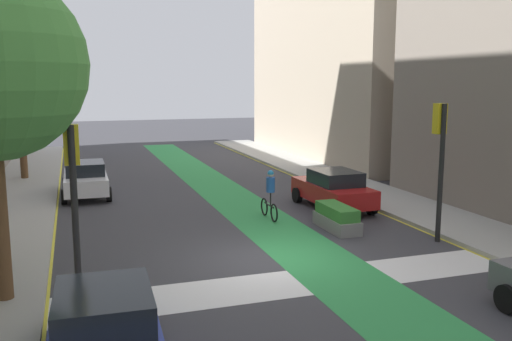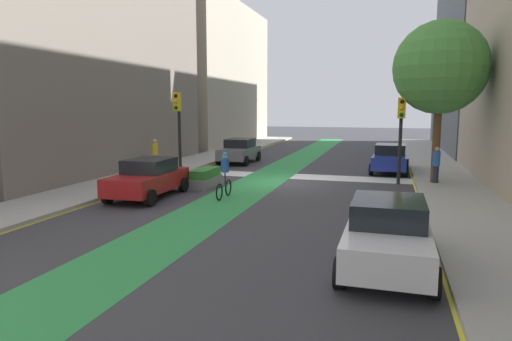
# 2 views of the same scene
# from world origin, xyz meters

# --- Properties ---
(ground_plane) EXTENTS (120.00, 120.00, 0.00)m
(ground_plane) POSITION_xyz_m (0.00, 0.00, 0.00)
(ground_plane) COLOR #38383D
(bike_lane_paint) EXTENTS (2.40, 60.00, 0.01)m
(bike_lane_paint) POSITION_xyz_m (1.28, 0.00, 0.00)
(bike_lane_paint) COLOR #2D8C47
(bike_lane_paint) RESTS_ON ground_plane
(crosswalk_band) EXTENTS (12.00, 1.80, 0.01)m
(crosswalk_band) POSITION_xyz_m (0.00, -2.00, 0.00)
(crosswalk_band) COLOR silver
(crosswalk_band) RESTS_ON ground_plane
(sidewalk_left) EXTENTS (3.00, 60.00, 0.15)m
(sidewalk_left) POSITION_xyz_m (-7.50, 0.00, 0.07)
(sidewalk_left) COLOR #9E9E99
(sidewalk_left) RESTS_ON ground_plane
(curb_stripe_left) EXTENTS (0.16, 60.00, 0.01)m
(curb_stripe_left) POSITION_xyz_m (-6.00, 0.00, 0.01)
(curb_stripe_left) COLOR yellow
(curb_stripe_left) RESTS_ON ground_plane
(sidewalk_right) EXTENTS (3.00, 60.00, 0.15)m
(sidewalk_right) POSITION_xyz_m (7.50, 0.00, 0.07)
(sidewalk_right) COLOR #9E9E99
(sidewalk_right) RESTS_ON ground_plane
(curb_stripe_right) EXTENTS (0.16, 60.00, 0.01)m
(curb_stripe_right) POSITION_xyz_m (6.00, 0.00, 0.01)
(curb_stripe_right) COLOR yellow
(curb_stripe_right) RESTS_ON ground_plane
(buildings_right_row) EXTENTS (7.65, 58.52, 18.35)m
(buildings_right_row) POSITION_xyz_m (12.58, 0.42, 8.09)
(buildings_right_row) COLOR #B2A893
(buildings_right_row) RESTS_ON ground_plane
(traffic_signal_near_right) EXTENTS (0.35, 0.52, 4.38)m
(traffic_signal_near_right) POSITION_xyz_m (5.68, 0.05, 3.07)
(traffic_signal_near_right) COLOR black
(traffic_signal_near_right) RESTS_ON ground_plane
(traffic_signal_near_left) EXTENTS (0.35, 0.52, 4.07)m
(traffic_signal_near_left) POSITION_xyz_m (-5.25, -0.95, 2.86)
(traffic_signal_near_left) COLOR black
(traffic_signal_near_left) RESTS_ON ground_plane
(car_white_left_far) EXTENTS (2.05, 4.21, 1.57)m
(car_white_left_far) POSITION_xyz_m (-4.77, 10.80, 0.80)
(car_white_left_far) COLOR silver
(car_white_left_far) RESTS_ON ground_plane
(car_grey_right_near) EXTENTS (2.07, 4.22, 1.57)m
(car_grey_right_near) POSITION_xyz_m (4.63, -6.68, 0.80)
(car_grey_right_near) COLOR slate
(car_grey_right_near) RESTS_ON ground_plane
(car_red_right_far) EXTENTS (2.10, 4.24, 1.57)m
(car_red_right_far) POSITION_xyz_m (4.58, 5.15, 0.80)
(car_red_right_far) COLOR #A51919
(car_red_right_far) RESTS_ON ground_plane
(car_blue_left_near) EXTENTS (2.15, 4.27, 1.57)m
(car_blue_left_near) POSITION_xyz_m (-4.85, -4.97, 0.80)
(car_blue_left_near) COLOR navy
(car_blue_left_near) RESTS_ON ground_plane
(cyclist_in_lane) EXTENTS (0.32, 1.73, 1.86)m
(cyclist_in_lane) POSITION_xyz_m (1.58, 4.33, 0.97)
(cyclist_in_lane) COLOR black
(cyclist_in_lane) RESTS_ON ground_plane
(pedestrian_sidewalk_right_a) EXTENTS (0.34, 0.34, 1.68)m
(pedestrian_sidewalk_right_a) POSITION_xyz_m (7.98, -1.60, 1.01)
(pedestrian_sidewalk_right_a) COLOR #262638
(pedestrian_sidewalk_right_a) RESTS_ON sidewalk_right
(pedestrian_sidewalk_left_a) EXTENTS (0.34, 0.34, 1.69)m
(pedestrian_sidewalk_left_a) POSITION_xyz_m (-6.89, -1.04, 1.01)
(pedestrian_sidewalk_left_a) COLOR #262638
(pedestrian_sidewalk_left_a) RESTS_ON sidewalk_left
(street_tree_near) EXTENTS (4.21, 4.21, 7.38)m
(street_tree_near) POSITION_xyz_m (-6.85, -1.16, 5.40)
(street_tree_near) COLOR brown
(street_tree_near) RESTS_ON sidewalk_left
(median_planter) EXTENTS (0.82, 2.20, 0.85)m
(median_planter) POSITION_xyz_m (3.28, 2.26, 0.40)
(median_planter) COLOR slate
(median_planter) RESTS_ON ground_plane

